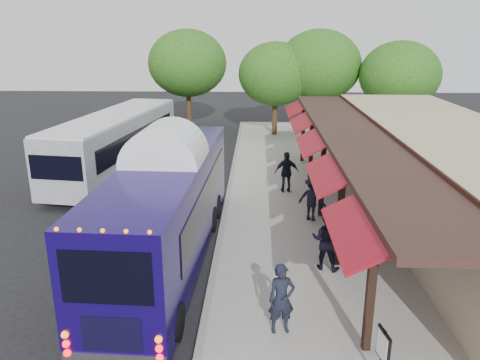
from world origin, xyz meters
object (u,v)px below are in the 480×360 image
(ped_b, at_px, (326,240))
(ped_c, at_px, (287,172))
(city_bus, at_px, (117,141))
(ped_d, at_px, (312,198))
(sign_board, at_px, (383,349))
(coach_bus, at_px, (168,203))
(ped_a, at_px, (282,299))

(ped_b, relative_size, ped_c, 1.01)
(city_bus, distance_m, ped_d, 11.25)
(sign_board, bearing_deg, coach_bus, 123.46)
(ped_b, bearing_deg, city_bus, -26.52)
(city_bus, xyz_separation_m, ped_a, (7.76, -13.40, -0.68))
(city_bus, distance_m, ped_c, 9.04)
(sign_board, bearing_deg, ped_b, 85.61)
(city_bus, distance_m, sign_board, 17.93)
(coach_bus, height_order, ped_d, coach_bus)
(ped_a, xyz_separation_m, ped_c, (0.71, 10.29, 0.05))
(ped_a, distance_m, sign_board, 2.56)
(ped_a, height_order, ped_d, ped_a)
(city_bus, relative_size, ped_c, 6.39)
(coach_bus, height_order, city_bus, coach_bus)
(city_bus, relative_size, sign_board, 9.49)
(ped_a, bearing_deg, ped_d, 66.78)
(ped_b, xyz_separation_m, ped_c, (-0.77, 7.09, -0.01))
(ped_a, bearing_deg, ped_b, 53.87)
(ped_a, bearing_deg, city_bus, 108.76)
(ped_b, bearing_deg, ped_c, -62.48)
(coach_bus, relative_size, ped_a, 6.35)
(sign_board, bearing_deg, ped_d, 83.29)
(city_bus, distance_m, ped_a, 15.50)
(city_bus, xyz_separation_m, sign_board, (9.69, -15.07, -0.72))
(coach_bus, relative_size, ped_c, 6.04)
(ped_d, relative_size, sign_board, 1.40)
(ped_c, relative_size, sign_board, 1.48)
(city_bus, height_order, ped_a, city_bus)
(city_bus, xyz_separation_m, ped_c, (8.47, -3.11, -0.64))
(city_bus, height_order, sign_board, city_bus)
(coach_bus, distance_m, sign_board, 7.81)
(ped_a, height_order, sign_board, ped_a)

